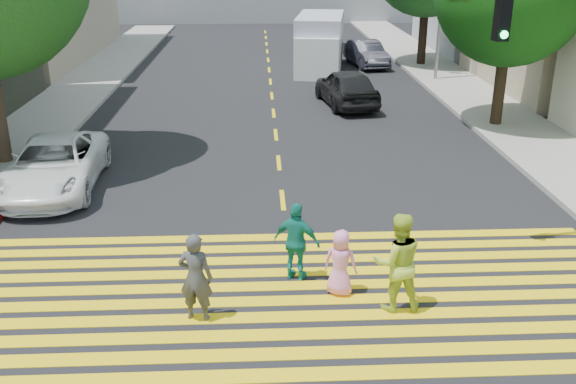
{
  "coord_description": "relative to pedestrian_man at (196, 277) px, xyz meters",
  "views": [
    {
      "loc": [
        -0.58,
        -9.38,
        6.26
      ],
      "look_at": [
        0.0,
        3.0,
        1.4
      ],
      "focal_mm": 40.0,
      "sensor_mm": 36.0,
      "label": 1
    }
  ],
  "objects": [
    {
      "name": "pedestrian_man",
      "position": [
        0.0,
        0.0,
        0.0
      ],
      "size": [
        0.67,
        0.52,
        1.66
      ],
      "primitive_type": "imported",
      "rotation": [
        0.0,
        0.0,
        2.93
      ],
      "color": "#3F3F40",
      "rests_on": "ground"
    },
    {
      "name": "pedestrian_extra",
      "position": [
        1.84,
        1.37,
        -0.02
      ],
      "size": [
        1.02,
        0.74,
        1.61
      ],
      "primitive_type": "imported",
      "rotation": [
        0.0,
        0.0,
        2.72
      ],
      "color": "#13796B",
      "rests_on": "ground"
    },
    {
      "name": "ground",
      "position": [
        1.72,
        -0.48,
        -0.83
      ],
      "size": [
        120.0,
        120.0,
        0.0
      ],
      "primitive_type": "plane",
      "color": "black"
    },
    {
      "name": "white_van",
      "position": [
        4.3,
        23.2,
        0.49
      ],
      "size": [
        3.03,
        6.14,
        2.77
      ],
      "rotation": [
        0.0,
        0.0,
        -0.15
      ],
      "color": "#B0B0C8",
      "rests_on": "ground"
    },
    {
      "name": "pedestrian_child",
      "position": [
        2.62,
        0.76,
        -0.18
      ],
      "size": [
        0.75,
        0.62,
        1.3
      ],
      "primitive_type": "imported",
      "rotation": [
        0.0,
        0.0,
        2.76
      ],
      "color": "pink",
      "rests_on": "ground"
    },
    {
      "name": "white_sedan",
      "position": [
        -4.35,
        6.62,
        -0.15
      ],
      "size": [
        2.49,
        5.01,
        1.36
      ],
      "primitive_type": "imported",
      "rotation": [
        0.0,
        0.0,
        0.05
      ],
      "color": "white",
      "rests_on": "ground"
    },
    {
      "name": "sidewalk_left",
      "position": [
        -6.78,
        21.52,
        -0.75
      ],
      "size": [
        3.0,
        40.0,
        0.15
      ],
      "primitive_type": "cube",
      "color": "gray",
      "rests_on": "ground"
    },
    {
      "name": "dark_car_parked",
      "position": [
        6.93,
        24.36,
        -0.16
      ],
      "size": [
        2.03,
        4.23,
        1.34
      ],
      "primitive_type": "imported",
      "rotation": [
        0.0,
        0.0,
        0.16
      ],
      "color": "#24242E",
      "rests_on": "ground"
    },
    {
      "name": "dark_car_near",
      "position": [
        4.7,
        15.62,
        -0.07
      ],
      "size": [
        2.44,
        4.66,
        1.51
      ],
      "primitive_type": "imported",
      "rotation": [
        0.0,
        0.0,
        3.29
      ],
      "color": "black",
      "rests_on": "ground"
    },
    {
      "name": "sidewalk_right",
      "position": [
        10.22,
        14.52,
        -0.75
      ],
      "size": [
        3.0,
        60.0,
        0.15
      ],
      "primitive_type": "cube",
      "color": "gray",
      "rests_on": "ground"
    },
    {
      "name": "lane_line",
      "position": [
        1.72,
        22.02,
        -0.82
      ],
      "size": [
        0.12,
        34.4,
        0.01
      ],
      "color": "yellow",
      "rests_on": "ground"
    },
    {
      "name": "crosswalk",
      "position": [
        1.72,
        0.79,
        -0.82
      ],
      "size": [
        13.4,
        5.3,
        0.01
      ],
      "color": "yellow",
      "rests_on": "ground"
    },
    {
      "name": "curb_red",
      "position": [
        -5.18,
        5.52,
        -0.75
      ],
      "size": [
        0.2,
        8.0,
        0.16
      ],
      "primitive_type": "cube",
      "color": "maroon",
      "rests_on": "ground"
    },
    {
      "name": "pedestrian_woman",
      "position": [
        3.56,
        0.19,
        0.11
      ],
      "size": [
        0.93,
        0.74,
        1.87
      ],
      "primitive_type": "imported",
      "rotation": [
        0.0,
        0.0,
        3.18
      ],
      "color": "#BAD438",
      "rests_on": "ground"
    },
    {
      "name": "silver_car",
      "position": [
        5.41,
        31.06,
        -0.13
      ],
      "size": [
        2.64,
        5.03,
        1.39
      ],
      "primitive_type": "imported",
      "rotation": [
        0.0,
        0.0,
        2.99
      ],
      "color": "#969CA7",
      "rests_on": "ground"
    }
  ]
}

